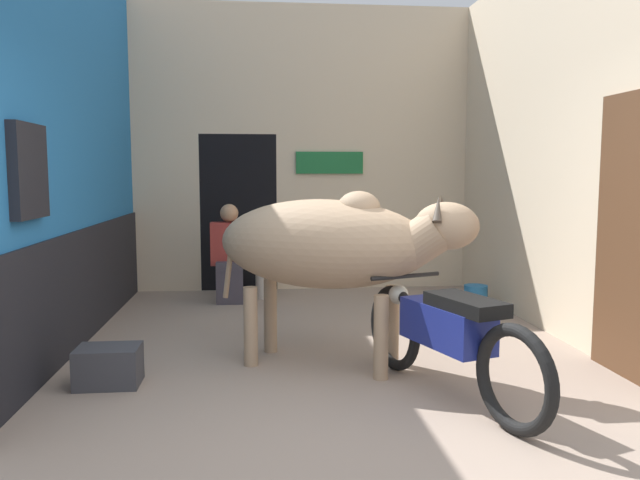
# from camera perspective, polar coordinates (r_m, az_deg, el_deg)

# --- Properties ---
(ground_plane) EXTENTS (30.00, 30.00, 0.00)m
(ground_plane) POSITION_cam_1_polar(r_m,az_deg,el_deg) (3.72, 3.99, -17.82)
(ground_plane) COLOR gray
(wall_left_shopfront) EXTENTS (0.25, 4.69, 3.63)m
(wall_left_shopfront) POSITION_cam_1_polar(r_m,az_deg,el_deg) (5.92, -22.10, 8.05)
(wall_left_shopfront) COLOR #236BAD
(wall_left_shopfront) RESTS_ON ground_plane
(wall_back_with_doorway) EXTENTS (4.29, 0.93, 3.63)m
(wall_back_with_doorway) POSITION_cam_1_polar(r_m,az_deg,el_deg) (8.28, -3.62, 6.36)
(wall_back_with_doorway) COLOR beige
(wall_back_with_doorway) RESTS_ON ground_plane
(wall_right_with_door) EXTENTS (0.22, 4.69, 3.63)m
(wall_right_with_door) POSITION_cam_1_polar(r_m,az_deg,el_deg) (6.31, 20.99, 8.26)
(wall_right_with_door) COLOR beige
(wall_right_with_door) RESTS_ON ground_plane
(cow) EXTENTS (2.06, 1.35, 1.38)m
(cow) POSITION_cam_1_polar(r_m,az_deg,el_deg) (4.82, 1.10, -0.41)
(cow) COLOR tan
(cow) RESTS_ON ground_plane
(motorcycle_near) EXTENTS (0.81, 1.89, 0.77)m
(motorcycle_near) POSITION_cam_1_polar(r_m,az_deg,el_deg) (4.31, 11.50, -8.42)
(motorcycle_near) COLOR black
(motorcycle_near) RESTS_ON ground_plane
(shopkeeper_seated) EXTENTS (0.44, 0.34, 1.15)m
(shopkeeper_seated) POSITION_cam_1_polar(r_m,az_deg,el_deg) (7.36, -8.26, -1.06)
(shopkeeper_seated) COLOR #3D3842
(shopkeeper_seated) RESTS_ON ground_plane
(plastic_stool) EXTENTS (0.32, 0.32, 0.38)m
(plastic_stool) POSITION_cam_1_polar(r_m,az_deg,el_deg) (7.57, -5.06, -3.79)
(plastic_stool) COLOR beige
(plastic_stool) RESTS_ON ground_plane
(crate) EXTENTS (0.44, 0.32, 0.28)m
(crate) POSITION_cam_1_polar(r_m,az_deg,el_deg) (4.78, -18.77, -10.86)
(crate) COLOR #38383D
(crate) RESTS_ON ground_plane
(bucket) EXTENTS (0.26, 0.26, 0.26)m
(bucket) POSITION_cam_1_polar(r_m,az_deg,el_deg) (7.22, 14.04, -5.05)
(bucket) COLOR #23669E
(bucket) RESTS_ON ground_plane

